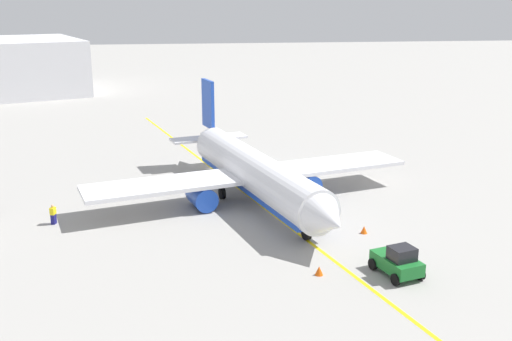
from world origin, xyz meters
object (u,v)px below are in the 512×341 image
Objects in this scene: pushback_tug at (398,261)px; safety_cone_nose at (319,271)px; airplane at (254,173)px; refueling_worker at (53,215)px; safety_cone_wingtip at (364,230)px.

pushback_tug is 6.28× the size of safety_cone_nose.
airplane reaches higher than refueling_worker.
airplane is 17.90m from refueling_worker.
safety_cone_nose reaches higher than safety_cone_wingtip.
pushback_tug is at bearing 81.99° from safety_cone_nose.
safety_cone_wingtip is (-6.87, 5.35, -0.01)m from safety_cone_nose.
pushback_tug is 5.36m from safety_cone_nose.
refueling_worker is (-13.16, -24.96, -0.19)m from pushback_tug.
refueling_worker is at bearing -102.50° from safety_cone_wingtip.
safety_cone_nose is (16.25, 2.30, -2.33)m from airplane.
airplane is 18.20× the size of refueling_worker.
safety_cone_wingtip is at bearing 179.33° from pushback_tug.
safety_cone_wingtip is (9.38, 7.65, -2.34)m from airplane.
safety_cone_nose is at bearing 8.07° from airplane.
pushback_tug is (16.99, 7.56, -1.64)m from airplane.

